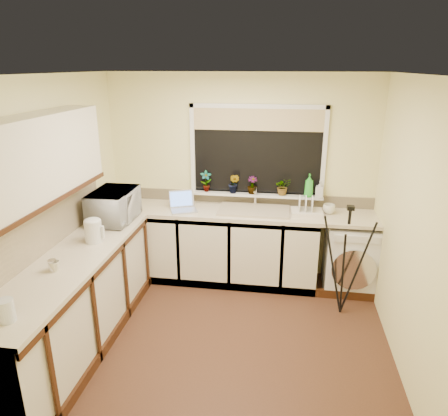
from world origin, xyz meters
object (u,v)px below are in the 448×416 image
microwave (114,206)px  cup_back (329,209)px  cup_left (54,266)px  washing_machine (350,257)px  glass_jug (6,311)px  soap_bottle_clear (320,189)px  kettle (93,231)px  tripod (345,261)px  plant_c (252,185)px  dish_rack (307,212)px  steel_jar (52,265)px  soap_bottle_green (309,185)px  plant_a (206,181)px  laptop (183,205)px  plant_d (283,186)px  plant_b (234,184)px

microwave → cup_back: 2.42m
cup_left → washing_machine: bearing=32.9°
glass_jug → cup_back: glass_jug is taller
washing_machine → soap_bottle_clear: size_ratio=4.22×
kettle → tripod: (2.45, 0.55, -0.40)m
washing_machine → plant_c: plant_c is taller
dish_rack → steel_jar: size_ratio=3.62×
washing_machine → kettle: (-2.59, -1.09, 0.60)m
glass_jug → soap_bottle_green: soap_bottle_green is taller
tripod → cup_left: bearing=-172.2°
plant_a → soap_bottle_green: size_ratio=0.95×
laptop → plant_d: 1.21m
soap_bottle_clear → cup_back: bearing=-52.2°
tripod → soap_bottle_clear: bearing=91.1°
glass_jug → soap_bottle_clear: 3.43m
plant_a → plant_d: 0.93m
plant_d → steel_jar: bearing=-133.5°
tripod → plant_c: 1.41m
steel_jar → soap_bottle_green: (2.15, 1.92, 0.24)m
tripod → plant_a: 1.88m
steel_jar → plant_c: plant_c is taller
dish_rack → soap_bottle_green: soap_bottle_green is taller
washing_machine → laptop: size_ratio=2.15×
microwave → plant_b: plant_b is taller
dish_rack → steel_jar: bearing=-144.8°
tripod → soap_bottle_clear: soap_bottle_clear is taller
laptop → microwave: size_ratio=0.62×
plant_b → plant_d: bearing=1.5°
tripod → dish_rack: bearing=108.9°
microwave → plant_d: size_ratio=2.95×
steel_jar → plant_b: size_ratio=0.40×
kettle → steel_jar: (-0.08, -0.62, -0.06)m
kettle → cup_left: size_ratio=2.34×
steel_jar → soap_bottle_clear: (2.28, 1.93, 0.20)m
cup_left → soap_bottle_clear: bearing=40.5°
laptop → glass_jug: bearing=-127.3°
kettle → soap_bottle_green: 2.46m
plant_d → soap_bottle_green: (0.30, -0.02, 0.03)m
washing_machine → soap_bottle_clear: bearing=151.4°
dish_rack → plant_b: (-0.87, 0.23, 0.24)m
steel_jar → glass_jug: bearing=-82.9°
microwave → cup_left: microwave is taller
dish_rack → washing_machine: bearing=-3.0°
steel_jar → soap_bottle_clear: soap_bottle_clear is taller
laptop → cup_back: (1.69, 0.11, -0.00)m
tripod → soap_bottle_green: size_ratio=4.40×
plant_d → soap_bottle_green: 0.30m
microwave → tripod: bearing=-91.0°
plant_d → tripod: bearing=-49.1°
dish_rack → plant_b: 0.93m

